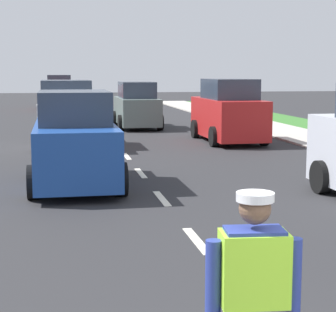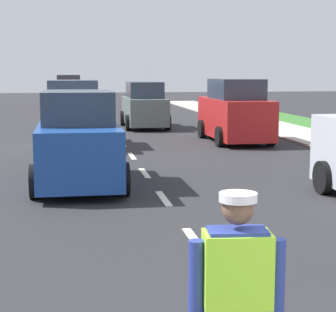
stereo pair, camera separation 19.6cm
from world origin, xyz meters
name	(u,v)px [view 1 (the left image)]	position (x,y,z in m)	size (l,w,h in m)	color
ground_plane	(108,134)	(0.00, 21.00, 0.00)	(96.00, 96.00, 0.00)	#28282B
lane_center_line	(101,125)	(0.00, 25.20, 0.00)	(0.14, 46.40, 0.01)	silver
road_worker	(256,297)	(-0.66, 1.15, 0.93)	(0.77, 0.36, 1.67)	#383D4C
car_oncoming_third	(59,93)	(-1.80, 37.50, 1.05)	(1.94, 4.07, 2.25)	red
car_oncoming_second	(67,116)	(-1.67, 17.49, 1.02)	(2.06, 4.06, 2.19)	silver
car_parked_far	(228,113)	(3.98, 17.79, 1.03)	(1.96, 4.39, 2.22)	red
car_outgoing_far	(137,107)	(1.48, 23.59, 0.94)	(1.90, 4.08, 2.03)	slate
car_oncoming_lead	(75,142)	(-1.61, 10.39, 0.96)	(1.95, 4.03, 2.06)	#1E4799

